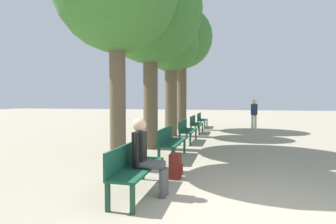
{
  "coord_description": "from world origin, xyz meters",
  "views": [
    {
      "loc": [
        -0.59,
        -3.58,
        1.58
      ],
      "look_at": [
        -2.86,
        6.19,
        1.13
      ],
      "focal_mm": 28.0,
      "sensor_mm": 36.0,
      "label": 1
    }
  ],
  "objects_px": {
    "tree_row_2": "(171,47)",
    "tree_row_3": "(182,40)",
    "person_seated": "(146,154)",
    "bench_row_0": "(134,164)",
    "pedestrian_near": "(254,113)",
    "bench_row_4": "(201,119)",
    "bench_row_1": "(170,140)",
    "tree_row_1": "(150,13)",
    "backpack": "(176,166)",
    "bench_row_3": "(195,123)",
    "bench_row_2": "(186,129)"
  },
  "relations": [
    {
      "from": "bench_row_2",
      "to": "person_seated",
      "type": "height_order",
      "value": "person_seated"
    },
    {
      "from": "tree_row_2",
      "to": "person_seated",
      "type": "distance_m",
      "value": 7.99
    },
    {
      "from": "bench_row_3",
      "to": "tree_row_1",
      "type": "bearing_deg",
      "value": -102.34
    },
    {
      "from": "bench_row_1",
      "to": "person_seated",
      "type": "xyz_separation_m",
      "value": [
        0.23,
        -2.81,
        0.19
      ]
    },
    {
      "from": "bench_row_4",
      "to": "tree_row_2",
      "type": "relative_size",
      "value": 0.31
    },
    {
      "from": "tree_row_2",
      "to": "tree_row_3",
      "type": "xyz_separation_m",
      "value": [
        0.0,
        2.69,
        0.92
      ]
    },
    {
      "from": "tree_row_3",
      "to": "person_seated",
      "type": "xyz_separation_m",
      "value": [
        1.17,
        -9.9,
        -4.16
      ]
    },
    {
      "from": "tree_row_2",
      "to": "person_seated",
      "type": "relative_size",
      "value": 4.13
    },
    {
      "from": "bench_row_4",
      "to": "tree_row_2",
      "type": "xyz_separation_m",
      "value": [
        -0.94,
        -3.98,
        3.43
      ]
    },
    {
      "from": "bench_row_0",
      "to": "tree_row_3",
      "type": "bearing_deg",
      "value": 95.43
    },
    {
      "from": "bench_row_2",
      "to": "tree_row_1",
      "type": "distance_m",
      "value": 4.29
    },
    {
      "from": "bench_row_0",
      "to": "tree_row_1",
      "type": "xyz_separation_m",
      "value": [
        -0.94,
        4.08,
        3.91
      ]
    },
    {
      "from": "bench_row_4",
      "to": "pedestrian_near",
      "type": "height_order",
      "value": "pedestrian_near"
    },
    {
      "from": "bench_row_2",
      "to": "bench_row_4",
      "type": "relative_size",
      "value": 1.0
    },
    {
      "from": "pedestrian_near",
      "to": "bench_row_2",
      "type": "bearing_deg",
      "value": -123.46
    },
    {
      "from": "bench_row_4",
      "to": "bench_row_3",
      "type": "bearing_deg",
      "value": -90.0
    },
    {
      "from": "bench_row_1",
      "to": "tree_row_3",
      "type": "xyz_separation_m",
      "value": [
        -0.94,
        7.09,
        4.35
      ]
    },
    {
      "from": "backpack",
      "to": "bench_row_3",
      "type": "bearing_deg",
      "value": 94.02
    },
    {
      "from": "bench_row_0",
      "to": "bench_row_1",
      "type": "relative_size",
      "value": 1.0
    },
    {
      "from": "tree_row_1",
      "to": "tree_row_2",
      "type": "bearing_deg",
      "value": 90.0
    },
    {
      "from": "bench_row_4",
      "to": "pedestrian_near",
      "type": "bearing_deg",
      "value": -24.92
    },
    {
      "from": "person_seated",
      "to": "bench_row_0",
      "type": "bearing_deg",
      "value": 176.53
    },
    {
      "from": "tree_row_1",
      "to": "bench_row_2",
      "type": "bearing_deg",
      "value": 57.98
    },
    {
      "from": "tree_row_3",
      "to": "backpack",
      "type": "bearing_deg",
      "value": -80.67
    },
    {
      "from": "bench_row_0",
      "to": "bench_row_1",
      "type": "distance_m",
      "value": 2.79
    },
    {
      "from": "bench_row_3",
      "to": "pedestrian_near",
      "type": "bearing_deg",
      "value": 27.67
    },
    {
      "from": "bench_row_0",
      "to": "tree_row_1",
      "type": "bearing_deg",
      "value": 102.96
    },
    {
      "from": "bench_row_0",
      "to": "pedestrian_near",
      "type": "relative_size",
      "value": 1.01
    },
    {
      "from": "person_seated",
      "to": "bench_row_4",
      "type": "bearing_deg",
      "value": 91.15
    },
    {
      "from": "bench_row_2",
      "to": "bench_row_3",
      "type": "height_order",
      "value": "same"
    },
    {
      "from": "bench_row_2",
      "to": "backpack",
      "type": "bearing_deg",
      "value": -83.54
    },
    {
      "from": "tree_row_2",
      "to": "tree_row_1",
      "type": "bearing_deg",
      "value": -90.0
    },
    {
      "from": "pedestrian_near",
      "to": "bench_row_3",
      "type": "bearing_deg",
      "value": -152.33
    },
    {
      "from": "tree_row_2",
      "to": "pedestrian_near",
      "type": "bearing_deg",
      "value": 35.31
    },
    {
      "from": "bench_row_1",
      "to": "backpack",
      "type": "height_order",
      "value": "bench_row_1"
    },
    {
      "from": "bench_row_3",
      "to": "tree_row_1",
      "type": "xyz_separation_m",
      "value": [
        -0.94,
        -4.3,
        3.91
      ]
    },
    {
      "from": "tree_row_2",
      "to": "tree_row_3",
      "type": "height_order",
      "value": "tree_row_3"
    },
    {
      "from": "bench_row_1",
      "to": "tree_row_1",
      "type": "relative_size",
      "value": 0.27
    },
    {
      "from": "bench_row_4",
      "to": "pedestrian_near",
      "type": "relative_size",
      "value": 1.01
    },
    {
      "from": "person_seated",
      "to": "pedestrian_near",
      "type": "bearing_deg",
      "value": 75.25
    },
    {
      "from": "bench_row_1",
      "to": "bench_row_3",
      "type": "height_order",
      "value": "same"
    },
    {
      "from": "bench_row_1",
      "to": "tree_row_2",
      "type": "height_order",
      "value": "tree_row_2"
    },
    {
      "from": "bench_row_4",
      "to": "tree_row_2",
      "type": "height_order",
      "value": "tree_row_2"
    },
    {
      "from": "backpack",
      "to": "pedestrian_near",
      "type": "bearing_deg",
      "value": 75.4
    },
    {
      "from": "bench_row_2",
      "to": "pedestrian_near",
      "type": "bearing_deg",
      "value": 56.54
    },
    {
      "from": "person_seated",
      "to": "backpack",
      "type": "xyz_separation_m",
      "value": [
        0.29,
        1.02,
        -0.44
      ]
    },
    {
      "from": "bench_row_3",
      "to": "tree_row_1",
      "type": "relative_size",
      "value": 0.27
    },
    {
      "from": "bench_row_3",
      "to": "pedestrian_near",
      "type": "xyz_separation_m",
      "value": [
        2.82,
        1.48,
        0.43
      ]
    },
    {
      "from": "bench_row_0",
      "to": "bench_row_2",
      "type": "height_order",
      "value": "same"
    },
    {
      "from": "bench_row_4",
      "to": "tree_row_3",
      "type": "height_order",
      "value": "tree_row_3"
    }
  ]
}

